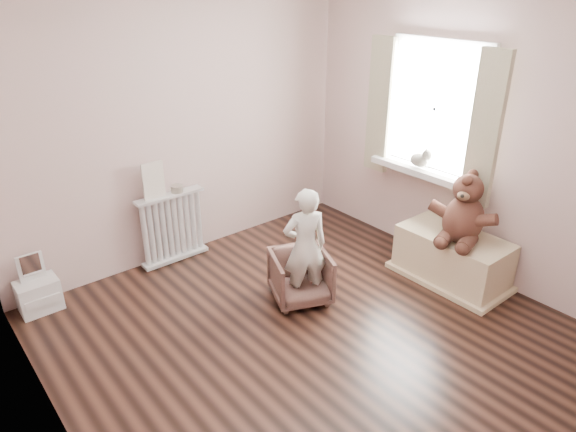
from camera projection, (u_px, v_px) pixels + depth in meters
floor at (309, 332)px, 4.03m from camera, size 3.60×3.60×0.01m
back_wall at (183, 124)px, 4.74m from camera, size 3.60×0.02×2.60m
left_wall at (32, 262)px, 2.45m from camera, size 0.02×3.60×2.60m
right_wall at (465, 131)px, 4.51m from camera, size 0.02×3.60×2.60m
window at (436, 109)px, 4.64m from camera, size 0.03×0.90×1.10m
window_sill at (423, 171)px, 4.83m from camera, size 0.22×1.10×0.06m
curtain_left at (485, 131)px, 4.20m from camera, size 0.06×0.26×1.30m
curtain_right at (380, 106)px, 5.00m from camera, size 0.06×0.26×1.30m
radiator at (172, 224)px, 4.89m from camera, size 0.67×0.13×0.70m
paper_doll at (153, 180)px, 4.61m from camera, size 0.21×0.02×0.34m
tin_a at (177, 189)px, 4.79m from camera, size 0.11×0.11×0.07m
toy_vanity at (35, 281)px, 4.19m from camera, size 0.32×0.23×0.51m
armchair at (301, 277)px, 4.36m from camera, size 0.62×0.63×0.44m
child at (305, 247)px, 4.19m from camera, size 0.44×0.37×1.02m
toy_bench at (452, 260)px, 4.66m from camera, size 0.51×0.96×0.45m
teddy_bear at (464, 217)px, 4.38m from camera, size 0.59×0.52×0.62m
plush_cat at (420, 157)px, 4.80m from camera, size 0.19×0.26×0.20m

